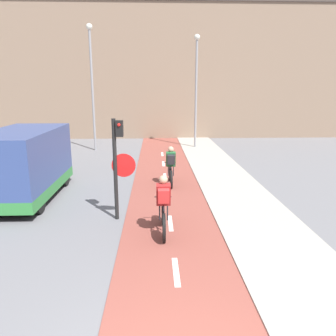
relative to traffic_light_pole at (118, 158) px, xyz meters
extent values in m
cube|color=white|center=(1.44, -2.93, -1.78)|extent=(0.12, 1.10, 0.00)
cube|color=white|center=(1.44, -0.43, -1.78)|extent=(0.12, 1.10, 0.00)
cube|color=white|center=(1.44, 2.07, -1.78)|extent=(0.12, 1.10, 0.00)
cube|color=white|center=(1.44, 4.57, -1.78)|extent=(0.12, 1.10, 0.00)
cube|color=white|center=(1.44, 7.07, -1.78)|extent=(0.12, 1.10, 0.00)
cube|color=white|center=(1.44, 9.57, -1.78)|extent=(0.12, 1.10, 0.00)
cube|color=#89705B|center=(1.44, 18.47, 3.05)|extent=(60.00, 5.00, 9.70)
cube|color=#473D38|center=(1.44, 18.47, 8.15)|extent=(60.00, 5.20, 0.50)
cylinder|color=black|center=(-0.09, 0.00, -0.36)|extent=(0.11, 0.11, 2.89)
cube|color=black|center=(0.07, 0.00, 0.82)|extent=(0.20, 0.20, 0.44)
sphere|color=red|center=(0.07, -0.11, 0.93)|extent=(0.09, 0.09, 0.09)
cone|color=red|center=(0.15, 0.00, -0.21)|extent=(0.67, 0.01, 0.67)
cone|color=silver|center=(0.15, 0.00, -0.21)|extent=(0.60, 0.02, 0.60)
cylinder|color=gray|center=(-2.66, 11.17, 1.71)|extent=(0.14, 0.14, 7.01)
sphere|color=silver|center=(-2.66, 11.17, 5.32)|extent=(0.36, 0.36, 0.36)
cylinder|color=gray|center=(3.60, 11.88, 1.50)|extent=(0.14, 0.14, 6.59)
sphere|color=silver|center=(3.60, 11.88, 4.90)|extent=(0.36, 0.36, 0.36)
cylinder|color=black|center=(1.23, -1.50, -1.44)|extent=(0.07, 0.71, 0.71)
cylinder|color=black|center=(1.23, -0.44, -1.44)|extent=(0.07, 0.71, 0.71)
cylinder|color=black|center=(1.23, -0.77, -1.25)|extent=(0.04, 0.67, 0.44)
cylinder|color=black|center=(1.23, -1.25, -1.24)|extent=(0.04, 0.35, 0.47)
cylinder|color=black|center=(1.23, -0.93, -1.03)|extent=(0.04, 0.98, 0.07)
cylinder|color=black|center=(1.23, -1.29, -1.45)|extent=(0.04, 0.40, 0.05)
cylinder|color=black|center=(1.23, -0.44, -1.00)|extent=(0.46, 0.03, 0.03)
cube|color=maroon|center=(1.23, -1.04, -0.73)|extent=(0.36, 0.31, 0.59)
sphere|color=tan|center=(1.23, -1.00, -0.35)|extent=(0.22, 0.22, 0.22)
cylinder|color=#232328|center=(1.13, -1.08, -1.19)|extent=(0.04, 0.07, 0.45)
cylinder|color=#232328|center=(1.33, -1.08, -1.19)|extent=(0.04, 0.07, 0.45)
cube|color=red|center=(1.23, -1.22, -0.71)|extent=(0.28, 0.23, 0.39)
cylinder|color=black|center=(1.63, 2.94, -1.45)|extent=(0.07, 0.69, 0.69)
cylinder|color=black|center=(1.63, 3.99, -1.45)|extent=(0.07, 0.69, 0.69)
cylinder|color=black|center=(1.63, 3.66, -1.27)|extent=(0.04, 0.67, 0.43)
cylinder|color=black|center=(1.63, 3.18, -1.25)|extent=(0.04, 0.35, 0.45)
cylinder|color=black|center=(1.63, 3.50, -1.06)|extent=(0.04, 0.97, 0.07)
cylinder|color=black|center=(1.63, 3.14, -1.46)|extent=(0.04, 0.40, 0.05)
cylinder|color=black|center=(1.63, 3.99, -1.02)|extent=(0.46, 0.03, 0.03)
cube|color=#235B33|center=(1.63, 3.39, -0.76)|extent=(0.36, 0.31, 0.59)
sphere|color=tan|center=(1.63, 3.43, -0.38)|extent=(0.22, 0.22, 0.22)
cylinder|color=#232328|center=(1.53, 3.35, -1.20)|extent=(0.04, 0.07, 0.43)
cylinder|color=#232328|center=(1.73, 3.35, -1.20)|extent=(0.04, 0.07, 0.43)
cube|color=#28282D|center=(1.63, 3.21, -0.74)|extent=(0.28, 0.23, 0.39)
cube|color=#334784|center=(-3.40, 2.00, -0.51)|extent=(2.05, 4.51, 2.10)
cube|color=#33843D|center=(-3.40, 2.00, -1.37)|extent=(2.06, 4.52, 0.36)
cube|color=black|center=(-3.40, 4.24, -0.14)|extent=(1.85, 0.04, 0.70)
cylinder|color=black|center=(-4.33, 3.47, -1.45)|extent=(0.18, 0.70, 0.70)
cylinder|color=black|center=(-2.48, 3.47, -1.45)|extent=(0.18, 0.70, 0.70)
cylinder|color=black|center=(-2.48, 0.54, -1.45)|extent=(0.18, 0.70, 0.70)
camera|label=1|loc=(1.04, -8.93, 1.85)|focal=35.00mm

